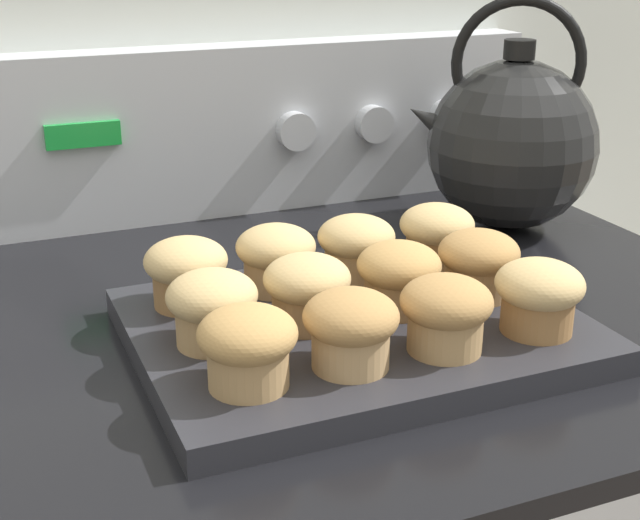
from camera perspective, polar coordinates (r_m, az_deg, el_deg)
name	(u,v)px	position (r m, az deg, el deg)	size (l,w,h in m)	color
control_panel	(230,130)	(1.04, -5.76, 8.30)	(0.75, 0.07, 0.19)	#B7BABF
muffin_pan	(355,330)	(0.72, 2.25, -4.48)	(0.35, 0.27, 0.02)	#28282D
muffin_r0_c0	(248,345)	(0.60, -4.65, -5.46)	(0.07, 0.07, 0.06)	tan
muffin_r0_c1	(351,327)	(0.63, 1.99, -4.33)	(0.07, 0.07, 0.06)	tan
muffin_r0_c2	(446,312)	(0.66, 8.06, -3.31)	(0.07, 0.07, 0.06)	tan
muffin_r0_c3	(539,294)	(0.70, 13.83, -2.14)	(0.07, 0.07, 0.06)	olive
muffin_r1_c0	(212,306)	(0.66, -6.91, -2.94)	(0.07, 0.07, 0.06)	tan
muffin_r1_c1	(307,289)	(0.69, -0.83, -1.84)	(0.07, 0.07, 0.06)	#A37A4C
muffin_r1_c2	(399,275)	(0.72, 5.07, -0.94)	(0.07, 0.07, 0.06)	#A37A4C
muffin_r1_c3	(478,262)	(0.76, 10.10, -0.10)	(0.07, 0.07, 0.06)	#A37A4C
muffin_r2_c0	(186,270)	(0.73, -8.56, -0.64)	(0.07, 0.07, 0.06)	olive
muffin_r2_c1	(276,256)	(0.76, -2.84, 0.27)	(0.07, 0.07, 0.06)	tan
muffin_r2_c2	(356,245)	(0.78, 2.33, 0.94)	(0.07, 0.07, 0.06)	tan
muffin_r2_c3	(437,233)	(0.82, 7.48, 1.73)	(0.07, 0.07, 0.06)	olive
tea_kettle	(511,142)	(0.99, 12.13, 7.42)	(0.21, 0.18, 0.25)	black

